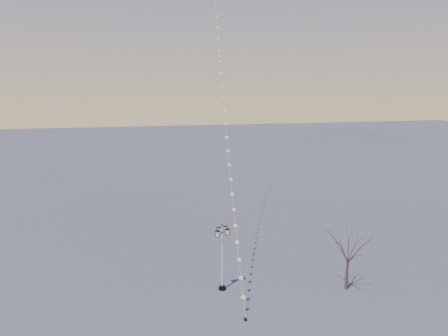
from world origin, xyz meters
name	(u,v)px	position (x,y,z in m)	size (l,w,h in m)	color
ground	(254,310)	(0.00, 0.00, 0.00)	(300.00, 300.00, 0.00)	#555555
street_lamp	(222,254)	(-1.16, 3.21, 2.59)	(1.16, 0.59, 4.67)	black
bare_tree	(348,250)	(7.12, 1.01, 2.84)	(2.46, 2.46, 4.09)	#493229
kite_train	(221,48)	(1.83, 14.46, 17.23)	(6.06, 31.62, 34.70)	black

